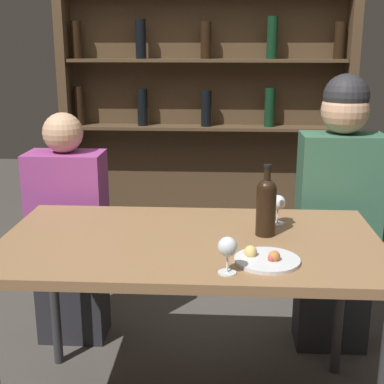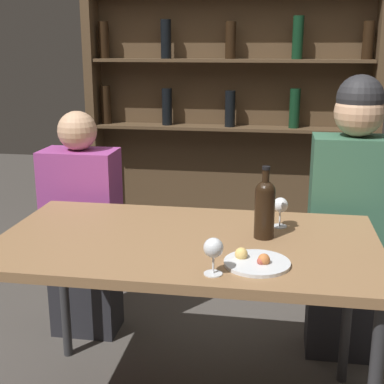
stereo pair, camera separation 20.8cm
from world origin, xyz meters
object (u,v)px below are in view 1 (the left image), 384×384
object	(u,v)px
food_plate_0	(266,259)
wine_bottle	(266,204)
seated_person_left	(70,236)
wine_glass_1	(228,248)
wine_glass_0	(278,204)
seated_person_right	(337,218)

from	to	relation	value
food_plate_0	wine_bottle	bearing A→B (deg)	86.43
wine_bottle	seated_person_left	xyz separation A→B (m)	(-0.93, 0.53, -0.34)
wine_glass_1	food_plate_0	world-z (taller)	wine_glass_1
wine_bottle	seated_person_left	bearing A→B (deg)	150.27
wine_glass_0	seated_person_right	xyz separation A→B (m)	(0.33, 0.40, -0.18)
wine_bottle	wine_glass_1	world-z (taller)	wine_bottle
wine_bottle	wine_glass_0	distance (m)	0.15
wine_glass_0	food_plate_0	world-z (taller)	wine_glass_0
food_plate_0	seated_person_left	bearing A→B (deg)	138.86
wine_bottle	seated_person_right	world-z (taller)	seated_person_right
seated_person_right	wine_glass_0	bearing A→B (deg)	-129.63
wine_bottle	food_plate_0	distance (m)	0.29
seated_person_right	seated_person_left	bearing A→B (deg)	180.00
wine_glass_1	seated_person_left	xyz separation A→B (m)	(-0.78, 0.90, -0.31)
wine_bottle	food_plate_0	world-z (taller)	wine_bottle
wine_glass_1	seated_person_right	distance (m)	1.06
wine_bottle	seated_person_right	bearing A→B (deg)	53.89
wine_glass_0	seated_person_left	size ratio (longest dim) A/B	0.10
wine_glass_0	wine_glass_1	xyz separation A→B (m)	(-0.21, -0.50, 0.00)
wine_glass_1	seated_person_right	xyz separation A→B (m)	(0.53, 0.90, -0.18)
seated_person_left	wine_bottle	bearing A→B (deg)	-29.73
wine_glass_0	seated_person_right	world-z (taller)	seated_person_right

